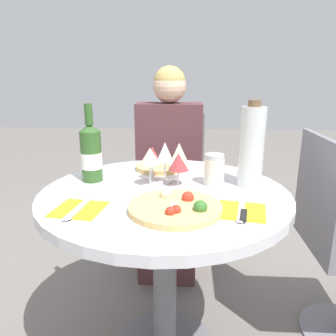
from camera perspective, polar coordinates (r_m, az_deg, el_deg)
The scene contains 15 objects.
dining_table at distance 1.28m, azimuth -0.58°, elevation -9.98°, with size 0.92×0.92×0.73m.
chair_behind_diner at distance 2.08m, azimuth 0.35°, elevation -3.66°, with size 0.43×0.43×0.91m.
seated_diner at distance 1.92m, azimuth 0.11°, elevation -2.60°, with size 0.38×0.40×1.20m.
pizza_large at distance 1.04m, azimuth 1.42°, elevation -6.80°, with size 0.30×0.30×0.05m.
pizza_small_far at distance 1.50m, azimuth -1.43°, elevation 0.29°, with size 0.22×0.22×0.04m.
wine_bottle at distance 1.34m, azimuth -13.25°, elevation 2.56°, with size 0.08×0.08×0.31m.
tall_carafe at distance 1.28m, azimuth 14.35°, elevation 3.68°, with size 0.09×0.09×0.33m.
sugar_shaker at distance 1.28m, azimuth 8.02°, elevation -0.28°, with size 0.08×0.08×0.12m.
wine_glass_center at distance 1.28m, azimuth -0.54°, elevation 2.64°, with size 0.07×0.07×0.16m.
wine_glass_front_right at distance 1.25m, azimuth 1.84°, elevation 0.99°, with size 0.08×0.08×0.13m.
wine_glass_back_right at distance 1.32m, azimuth 1.95°, elevation 2.58°, with size 0.07×0.07×0.15m.
wine_glass_front_left at distance 1.25m, azimuth -3.16°, elevation 1.92°, with size 0.08×0.08×0.15m.
wine_glass_back_left at distance 1.33m, azimuth -2.78°, elevation 2.28°, with size 0.07×0.07×0.14m.
place_setting_left at distance 1.09m, azimuth -15.31°, elevation -6.92°, with size 0.17×0.19×0.01m.
place_setting_right at distance 1.06m, azimuth 12.64°, elevation -7.31°, with size 0.18×0.19×0.01m.
Camera 1 is at (0.08, -1.15, 1.15)m, focal length 35.00 mm.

